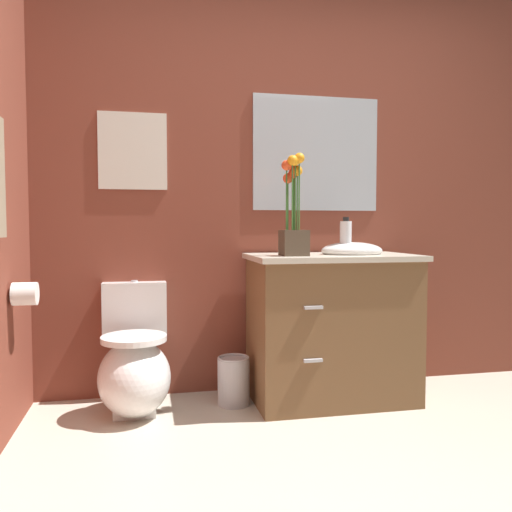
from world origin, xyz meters
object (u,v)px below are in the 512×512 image
object	(u,v)px
trash_bin	(234,380)
wall_poster	(133,151)
soap_bottle	(346,237)
wall_mirror	(316,154)
toilet_paper_roll	(25,294)
flower_vase	(294,217)
toilet	(135,367)
vanity_cabinet	(332,325)

from	to	relation	value
trash_bin	wall_poster	size ratio (longest dim) A/B	0.62
trash_bin	wall_poster	xyz separation A→B (m)	(-0.54, 0.26, 1.30)
wall_poster	soap_bottle	bearing A→B (deg)	-14.86
soap_bottle	wall_mirror	size ratio (longest dim) A/B	0.27
soap_bottle	toilet_paper_roll	distance (m)	1.70
soap_bottle	trash_bin	distance (m)	1.03
soap_bottle	trash_bin	size ratio (longest dim) A/B	0.78
flower_vase	trash_bin	size ratio (longest dim) A/B	2.03
wall_mirror	flower_vase	bearing A→B (deg)	-123.91
soap_bottle	wall_poster	xyz separation A→B (m)	(-1.18, 0.31, 0.49)
toilet	vanity_cabinet	distance (m)	1.12
wall_mirror	toilet_paper_roll	size ratio (longest dim) A/B	7.27
toilet_paper_roll	flower_vase	bearing A→B (deg)	3.80
soap_bottle	vanity_cabinet	bearing A→B (deg)	165.22
flower_vase	trash_bin	distance (m)	0.98
toilet	soap_bottle	bearing A→B (deg)	-2.20
wall_mirror	vanity_cabinet	bearing A→B (deg)	-89.46
soap_bottle	trash_bin	world-z (taller)	soap_bottle
wall_poster	wall_mirror	size ratio (longest dim) A/B	0.55
trash_bin	toilet_paper_roll	bearing A→B (deg)	-168.90
vanity_cabinet	wall_mirror	world-z (taller)	wall_mirror
vanity_cabinet	flower_vase	world-z (taller)	flower_vase
vanity_cabinet	toilet_paper_roll	xyz separation A→B (m)	(-1.61, -0.17, 0.25)
flower_vase	wall_mirror	distance (m)	0.60
toilet	vanity_cabinet	size ratio (longest dim) A/B	0.68
vanity_cabinet	wall_poster	bearing A→B (deg)	165.14
toilet	flower_vase	size ratio (longest dim) A/B	1.25
toilet	toilet_paper_roll	bearing A→B (deg)	-158.49
toilet_paper_roll	wall_mirror	bearing A→B (deg)	16.14
wall_poster	vanity_cabinet	bearing A→B (deg)	-14.86
soap_bottle	toilet_paper_roll	bearing A→B (deg)	-174.85
trash_bin	wall_mirror	size ratio (longest dim) A/B	0.34
trash_bin	vanity_cabinet	bearing A→B (deg)	-3.40
soap_bottle	wall_mirror	xyz separation A→B (m)	(-0.07, 0.31, 0.51)
trash_bin	toilet_paper_roll	size ratio (longest dim) A/B	2.47
wall_poster	flower_vase	bearing A→B (deg)	-23.67
toilet	soap_bottle	world-z (taller)	soap_bottle
flower_vase	trash_bin	world-z (taller)	flower_vase
wall_poster	trash_bin	bearing A→B (deg)	-25.74
toilet	soap_bottle	xyz separation A→B (m)	(1.18, -0.05, 0.70)
vanity_cabinet	wall_poster	size ratio (longest dim) A/B	2.32
toilet	wall_mirror	bearing A→B (deg)	13.61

